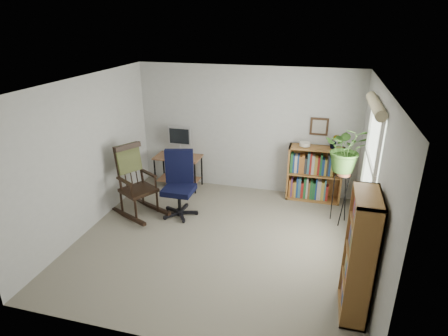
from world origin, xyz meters
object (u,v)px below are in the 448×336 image
(office_chair, at_px, (179,185))
(low_bookshelf, at_px, (314,174))
(desk, at_px, (179,172))
(tall_bookshelf, at_px, (359,256))
(rocking_chair, at_px, (138,181))

(office_chair, relative_size, low_bookshelf, 1.11)
(desk, xyz_separation_m, tall_bookshelf, (3.20, -2.71, 0.43))
(office_chair, height_order, tall_bookshelf, tall_bookshelf)
(desk, height_order, tall_bookshelf, tall_bookshelf)
(low_bookshelf, distance_m, tall_bookshelf, 2.90)
(rocking_chair, distance_m, tall_bookshelf, 3.76)
(office_chair, xyz_separation_m, low_bookshelf, (2.20, 1.21, -0.06))
(rocking_chair, height_order, tall_bookshelf, tall_bookshelf)
(rocking_chair, relative_size, tall_bookshelf, 0.83)
(office_chair, bearing_deg, rocking_chair, 176.23)
(office_chair, height_order, low_bookshelf, office_chair)
(low_bookshelf, height_order, tall_bookshelf, tall_bookshelf)
(tall_bookshelf, bearing_deg, desk, 139.75)
(rocking_chair, distance_m, low_bookshelf, 3.18)
(rocking_chair, relative_size, low_bookshelf, 1.21)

